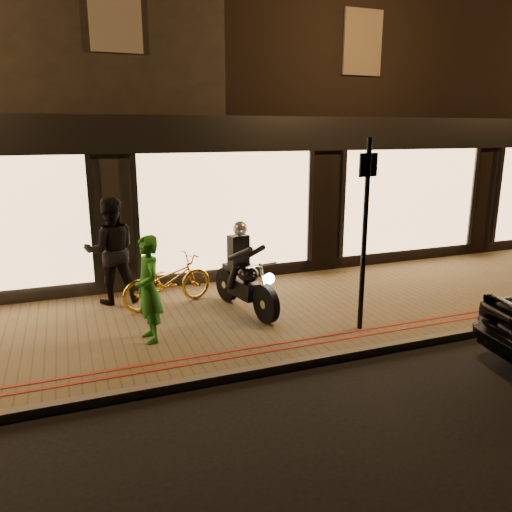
{
  "coord_description": "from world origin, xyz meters",
  "views": [
    {
      "loc": [
        -3.07,
        -5.69,
        3.22
      ],
      "look_at": [
        -0.07,
        2.15,
        1.1
      ],
      "focal_mm": 35.0,
      "sensor_mm": 36.0,
      "label": 1
    }
  ],
  "objects_px": {
    "sign_post": "(365,226)",
    "person_green": "(148,289)",
    "bicycle_gold": "(168,281)",
    "motorcycle": "(244,277)"
  },
  "relations": [
    {
      "from": "sign_post",
      "to": "person_green",
      "type": "height_order",
      "value": "sign_post"
    },
    {
      "from": "person_green",
      "to": "sign_post",
      "type": "bearing_deg",
      "value": 69.06
    },
    {
      "from": "sign_post",
      "to": "bicycle_gold",
      "type": "relative_size",
      "value": 1.71
    },
    {
      "from": "motorcycle",
      "to": "person_green",
      "type": "bearing_deg",
      "value": -169.95
    },
    {
      "from": "motorcycle",
      "to": "person_green",
      "type": "distance_m",
      "value": 1.91
    },
    {
      "from": "motorcycle",
      "to": "bicycle_gold",
      "type": "xyz_separation_m",
      "value": [
        -1.2,
        0.74,
        -0.16
      ]
    },
    {
      "from": "sign_post",
      "to": "person_green",
      "type": "xyz_separation_m",
      "value": [
        -3.22,
        0.73,
        -0.87
      ]
    },
    {
      "from": "motorcycle",
      "to": "sign_post",
      "type": "height_order",
      "value": "sign_post"
    },
    {
      "from": "sign_post",
      "to": "bicycle_gold",
      "type": "bearing_deg",
      "value": 140.61
    },
    {
      "from": "sign_post",
      "to": "bicycle_gold",
      "type": "distance_m",
      "value": 3.66
    }
  ]
}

